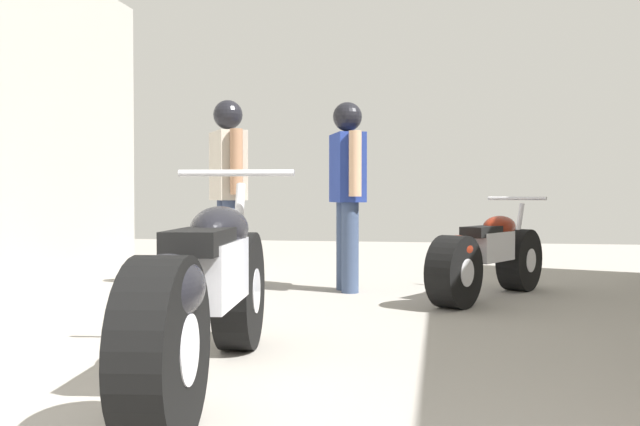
# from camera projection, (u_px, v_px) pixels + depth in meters

# --- Properties ---
(ground_plane) EXTENTS (17.27, 17.27, 0.00)m
(ground_plane) POSITION_uv_depth(u_px,v_px,m) (331.00, 341.00, 4.02)
(ground_plane) COLOR gray
(motorcycle_maroon_cruiser) EXTENTS (0.62, 2.11, 0.98)m
(motorcycle_maroon_cruiser) POSITION_uv_depth(u_px,v_px,m) (207.00, 293.00, 3.02)
(motorcycle_maroon_cruiser) COLOR black
(motorcycle_maroon_cruiser) RESTS_ON ground_plane
(motorcycle_black_naked) EXTENTS (1.03, 1.67, 0.83)m
(motorcycle_black_naked) POSITION_uv_depth(u_px,v_px,m) (488.00, 257.00, 5.63)
(motorcycle_black_naked) COLOR black
(motorcycle_black_naked) RESTS_ON ground_plane
(mechanic_in_blue) EXTENTS (0.45, 0.62, 1.69)m
(mechanic_in_blue) POSITION_uv_depth(u_px,v_px,m) (228.00, 176.00, 6.20)
(mechanic_in_blue) COLOR #2D3851
(mechanic_in_blue) RESTS_ON ground_plane
(mechanic_with_helmet) EXTENTS (0.38, 0.64, 1.66)m
(mechanic_with_helmet) POSITION_uv_depth(u_px,v_px,m) (347.00, 178.00, 6.07)
(mechanic_with_helmet) COLOR #384766
(mechanic_with_helmet) RESTS_ON ground_plane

